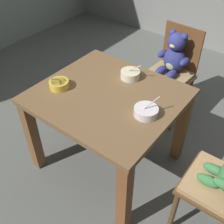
% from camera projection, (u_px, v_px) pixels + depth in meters
% --- Properties ---
extents(ground_plane, '(5.20, 5.20, 0.04)m').
position_uv_depth(ground_plane, '(109.00, 161.00, 2.43)').
color(ground_plane, '#61645F').
extents(dining_table, '(1.00, 0.92, 0.73)m').
position_uv_depth(dining_table, '(108.00, 109.00, 2.03)').
color(dining_table, brown).
rests_on(dining_table, ground_plane).
extents(teddy_chair_far_center, '(0.44, 0.39, 0.91)m').
position_uv_depth(teddy_chair_far_center, '(173.00, 64.00, 2.53)').
color(teddy_chair_far_center, brown).
rests_on(teddy_chair_far_center, ground_plane).
extents(porridge_bowl_cream_far_center, '(0.16, 0.15, 0.13)m').
position_uv_depth(porridge_bowl_cream_far_center, '(130.00, 74.00, 2.08)').
color(porridge_bowl_cream_far_center, beige).
rests_on(porridge_bowl_cream_far_center, dining_table).
extents(porridge_bowl_yellow_near_left, '(0.14, 0.15, 0.13)m').
position_uv_depth(porridge_bowl_yellow_near_left, '(59.00, 84.00, 1.98)').
color(porridge_bowl_yellow_near_left, yellow).
rests_on(porridge_bowl_yellow_near_left, dining_table).
extents(porridge_bowl_white_near_right, '(0.16, 0.16, 0.13)m').
position_uv_depth(porridge_bowl_white_near_right, '(146.00, 111.00, 1.75)').
color(porridge_bowl_white_near_right, white).
rests_on(porridge_bowl_white_near_right, dining_table).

